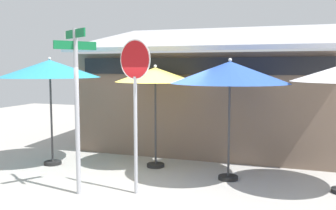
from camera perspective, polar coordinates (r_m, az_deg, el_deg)
name	(u,v)px	position (r m, az deg, el deg)	size (l,w,h in m)	color
ground_plane	(142,187)	(8.27, -3.99, -12.22)	(28.00, 28.00, 0.10)	#ADA8A0
cafe_building	(215,97)	(12.07, 7.09, 1.18)	(7.69, 5.05, 3.95)	#705B4C
street_sign_post	(77,95)	(7.49, -13.67, 1.49)	(0.78, 0.73, 3.23)	#A8AAB2
stop_sign	(135,87)	(7.33, -4.98, 2.69)	(0.74, 0.26, 3.03)	#A8AAB2
patio_umbrella_teal_left	(50,69)	(9.96, -17.44, 5.18)	(2.52, 2.52, 2.75)	black
patio_umbrella_mustard_center	(155,76)	(9.28, -1.94, 4.44)	(1.99, 1.99, 2.56)	black
patio_umbrella_royal_blue_right	(230,73)	(8.31, 9.35, 4.80)	(2.59, 2.59, 2.70)	black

